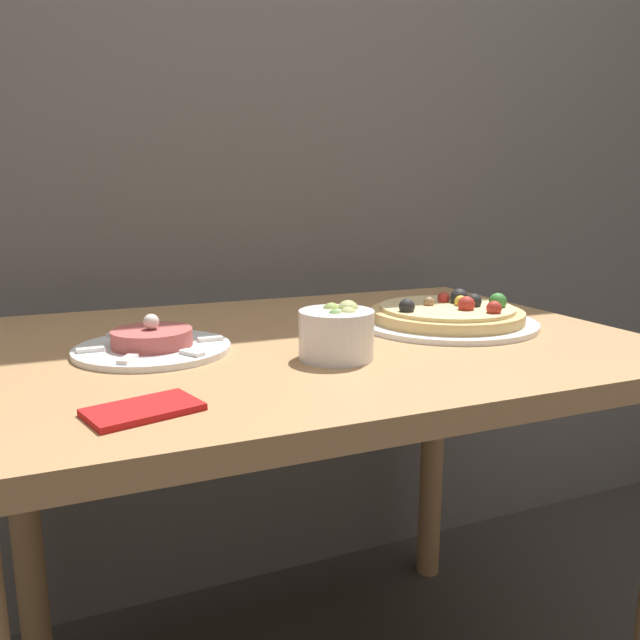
% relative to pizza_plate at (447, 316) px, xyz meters
% --- Properties ---
extents(back_wall, '(8.00, 0.05, 2.60)m').
position_rel_pizza_plate_xyz_m(back_wall, '(-0.28, 0.54, 0.50)').
color(back_wall, slate).
rests_on(back_wall, ground_plane).
extents(dining_table, '(1.10, 0.80, 0.78)m').
position_rel_pizza_plate_xyz_m(dining_table, '(-0.28, 0.01, -0.14)').
color(dining_table, '#AD7F51').
rests_on(dining_table, ground_plane).
extents(pizza_plate, '(0.33, 0.33, 0.06)m').
position_rel_pizza_plate_xyz_m(pizza_plate, '(0.00, 0.00, 0.00)').
color(pizza_plate, white).
rests_on(pizza_plate, dining_table).
extents(tartare_plate, '(0.24, 0.24, 0.06)m').
position_rel_pizza_plate_xyz_m(tartare_plate, '(-0.54, 0.01, -0.01)').
color(tartare_plate, white).
rests_on(tartare_plate, dining_table).
extents(small_bowl, '(0.11, 0.11, 0.08)m').
position_rel_pizza_plate_xyz_m(small_bowl, '(-0.29, -0.13, 0.02)').
color(small_bowl, white).
rests_on(small_bowl, dining_table).
extents(napkin, '(0.14, 0.10, 0.01)m').
position_rel_pizza_plate_xyz_m(napkin, '(-0.59, -0.27, -0.01)').
color(napkin, red).
rests_on(napkin, dining_table).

